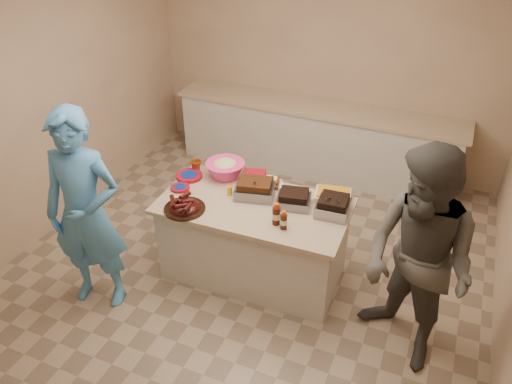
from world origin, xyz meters
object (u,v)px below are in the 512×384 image
at_px(rib_platter, 185,209).
at_px(roasting_pan, 333,213).
at_px(island, 254,272).
at_px(plastic_cup, 197,170).
at_px(bbq_bottle_a, 276,224).
at_px(mustard_bottle, 230,195).
at_px(bbq_bottle_b, 283,228).
at_px(guest_gray, 398,348).
at_px(coleslaw_bowl, 225,177).
at_px(guest_blue, 104,295).

relative_size(rib_platter, roasting_pan, 1.33).
height_order(island, plastic_cup, plastic_cup).
height_order(bbq_bottle_a, mustard_bottle, bbq_bottle_a).
distance_m(island, bbq_bottle_b, 0.92).
xyz_separation_m(plastic_cup, guest_gray, (2.24, -0.72, -0.81)).
xyz_separation_m(bbq_bottle_a, mustard_bottle, (-0.55, 0.24, 0.00)).
distance_m(bbq_bottle_a, plastic_cup, 1.18).
bearing_deg(rib_platter, bbq_bottle_b, 5.30).
bearing_deg(coleslaw_bowl, mustard_bottle, -56.83).
xyz_separation_m(coleslaw_bowl, guest_blue, (-0.71, -1.17, -0.81)).
height_order(island, guest_gray, island).
xyz_separation_m(island, plastic_cup, (-0.77, 0.33, 0.81)).
xyz_separation_m(coleslaw_bowl, plastic_cup, (-0.32, 0.00, 0.00)).
bearing_deg(rib_platter, coleslaw_bowl, 82.71).
distance_m(island, rib_platter, 1.02).
distance_m(roasting_pan, bbq_bottle_b, 0.49).
xyz_separation_m(bbq_bottle_b, plastic_cup, (-1.14, 0.56, 0.00)).
bearing_deg(plastic_cup, roasting_pan, -7.58).
bearing_deg(island, rib_platter, -150.75).
relative_size(rib_platter, bbq_bottle_b, 2.11).
xyz_separation_m(coleslaw_bowl, guest_gray, (1.91, -0.72, -0.81)).
height_order(rib_platter, guest_blue, rib_platter).
bearing_deg(bbq_bottle_b, island, 147.87).
xyz_separation_m(rib_platter, bbq_bottle_a, (0.82, 0.12, 0.00)).
height_order(rib_platter, bbq_bottle_a, bbq_bottle_a).
xyz_separation_m(rib_platter, plastic_cup, (-0.24, 0.65, 0.00)).
relative_size(roasting_pan, bbq_bottle_a, 1.35).
distance_m(roasting_pan, bbq_bottle_a, 0.52).
height_order(island, mustard_bottle, mustard_bottle).
xyz_separation_m(bbq_bottle_b, guest_gray, (1.10, -0.16, -0.81)).
height_order(island, bbq_bottle_b, bbq_bottle_b).
relative_size(coleslaw_bowl, guest_gray, 0.21).
height_order(coleslaw_bowl, bbq_bottle_b, coleslaw_bowl).
xyz_separation_m(island, rib_platter, (-0.53, -0.32, 0.81)).
height_order(mustard_bottle, plastic_cup, mustard_bottle).
xyz_separation_m(island, bbq_bottle_a, (0.29, -0.19, 0.81)).
distance_m(island, roasting_pan, 1.07).
relative_size(island, mustard_bottle, 13.66).
bearing_deg(coleslaw_bowl, bbq_bottle_b, -34.61).
bearing_deg(island, bbq_bottle_a, -35.52).
distance_m(bbq_bottle_a, bbq_bottle_b, 0.09).
distance_m(coleslaw_bowl, bbq_bottle_b, 0.99).
xyz_separation_m(bbq_bottle_a, guest_blue, (-1.45, -0.65, -0.81)).
bearing_deg(island, plastic_cup, 154.97).
bearing_deg(island, guest_blue, -145.66).
height_order(roasting_pan, bbq_bottle_a, bbq_bottle_a).
distance_m(rib_platter, bbq_bottle_b, 0.90).
distance_m(rib_platter, guest_gray, 2.16).
xyz_separation_m(coleslaw_bowl, bbq_bottle_a, (0.74, -0.52, 0.00)).
relative_size(rib_platter, mustard_bottle, 2.95).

